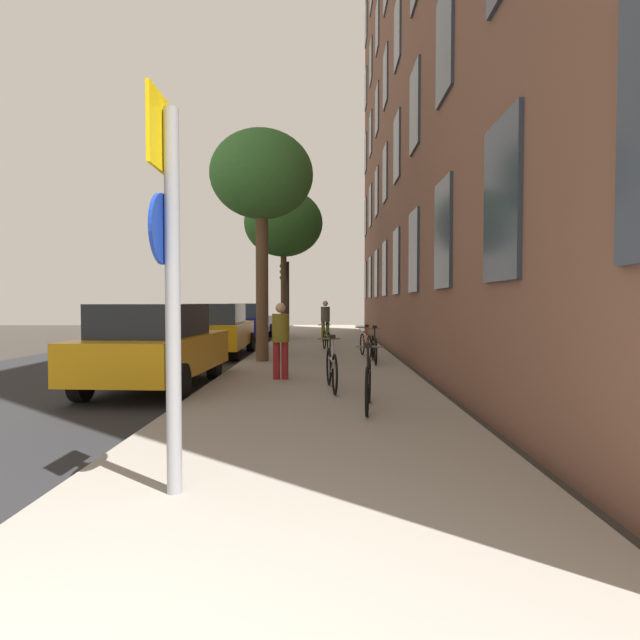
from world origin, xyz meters
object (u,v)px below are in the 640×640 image
(pedestrian_1, at_px, (325,318))
(bicycle_0, at_px, (368,383))
(tree_far, at_px, (283,224))
(car_0, at_px, (155,346))
(car_1, at_px, (218,329))
(bicycle_1, at_px, (332,368))
(pedestrian_0, at_px, (281,336))
(bicycle_2, at_px, (374,348))
(tree_near, at_px, (262,178))
(sign_post, at_px, (169,264))
(car_2, at_px, (249,321))
(bicycle_3, at_px, (366,344))
(bicycle_4, at_px, (327,339))
(traffic_light, at_px, (286,285))

(pedestrian_1, bearing_deg, bicycle_0, -87.12)
(tree_far, xyz_separation_m, car_0, (-1.50, -11.11, -4.04))
(car_1, bearing_deg, bicycle_1, -62.66)
(bicycle_0, xyz_separation_m, pedestrian_0, (-1.52, 2.82, 0.50))
(bicycle_2, height_order, pedestrian_1, pedestrian_1)
(tree_near, xyz_separation_m, car_0, (-1.56, -3.73, -4.09))
(sign_post, distance_m, bicycle_2, 9.31)
(car_1, relative_size, car_2, 1.09)
(bicycle_3, bearing_deg, car_0, -132.38)
(sign_post, xyz_separation_m, tree_near, (-0.45, 9.24, 2.97))
(tree_near, distance_m, pedestrian_0, 5.12)
(bicycle_0, distance_m, bicycle_4, 8.97)
(car_1, bearing_deg, car_0, -88.90)
(traffic_light, height_order, car_0, traffic_light)
(pedestrian_0, bearing_deg, bicycle_3, 64.43)
(bicycle_1, xyz_separation_m, bicycle_4, (-0.09, 7.34, -0.03))
(traffic_light, height_order, bicycle_4, traffic_light)
(pedestrian_0, xyz_separation_m, pedestrian_1, (0.87, 10.07, 0.05))
(bicycle_0, relative_size, pedestrian_1, 1.03)
(tree_far, bearing_deg, car_0, -97.69)
(pedestrian_1, xyz_separation_m, car_2, (-3.45, 2.54, -0.21))
(bicycle_0, xyz_separation_m, bicycle_2, (0.62, 5.63, -0.00))
(pedestrian_1, xyz_separation_m, car_1, (-3.33, -4.57, -0.20))
(sign_post, relative_size, traffic_light, 0.94)
(pedestrian_0, bearing_deg, bicycle_1, -50.17)
(sign_post, distance_m, pedestrian_0, 6.13)
(tree_far, distance_m, bicycle_1, 12.70)
(bicycle_4, bearing_deg, pedestrian_1, 90.71)
(pedestrian_0, height_order, car_1, pedestrian_0)
(bicycle_0, xyz_separation_m, car_0, (-3.86, 2.28, 0.34))
(bicycle_0, bearing_deg, tree_far, 100.00)
(traffic_light, relative_size, tree_near, 0.56)
(car_2, bearing_deg, bicycle_1, -75.46)
(pedestrian_1, bearing_deg, tree_far, 163.72)
(traffic_light, relative_size, pedestrian_0, 2.19)
(sign_post, distance_m, tree_near, 9.71)
(traffic_light, distance_m, tree_far, 2.95)
(car_1, distance_m, car_2, 7.11)
(tree_near, height_order, bicycle_4, tree_near)
(bicycle_1, distance_m, car_0, 3.43)
(sign_post, relative_size, bicycle_4, 1.98)
(bicycle_3, height_order, car_0, car_0)
(bicycle_2, bearing_deg, bicycle_3, 94.24)
(car_1, xyz_separation_m, car_2, (-0.12, 7.11, -0.00))
(tree_far, bearing_deg, tree_near, -89.50)
(bicycle_1, height_order, car_0, car_0)
(bicycle_1, height_order, car_2, car_2)
(car_0, bearing_deg, bicycle_2, 36.81)
(car_1, bearing_deg, sign_post, -79.56)
(traffic_light, distance_m, tree_near, 9.36)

